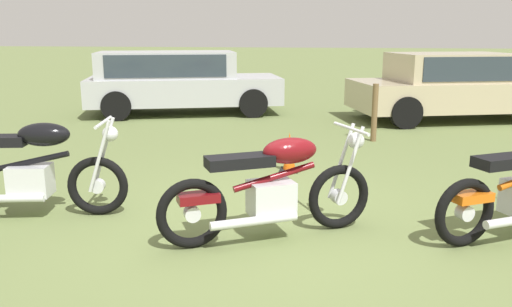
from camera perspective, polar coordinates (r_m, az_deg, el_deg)
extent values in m
plane|color=olive|center=(5.13, 1.19, -8.17)|extent=(120.00, 120.00, 0.00)
torus|color=black|center=(5.65, -16.91, -3.42)|extent=(0.63, 0.22, 0.62)
cylinder|color=silver|center=(5.65, -16.91, -3.42)|extent=(0.16, 0.13, 0.14)
cylinder|color=silver|center=(5.63, -16.33, 0.11)|extent=(0.27, 0.09, 0.74)
cylinder|color=silver|center=(5.46, -16.76, -0.32)|extent=(0.27, 0.09, 0.74)
cube|color=silver|center=(5.83, -23.44, -2.72)|extent=(0.45, 0.38, 0.32)
cylinder|color=black|center=(5.77, -23.34, -0.81)|extent=(0.76, 0.22, 0.22)
ellipsoid|color=black|center=(5.67, -22.17, 1.94)|extent=(0.56, 0.36, 0.24)
cylinder|color=silver|center=(5.47, -16.36, 3.31)|extent=(0.16, 0.63, 0.03)
sphere|color=silver|center=(5.48, -15.67, 2.09)|extent=(0.19, 0.19, 0.16)
cylinder|color=silver|center=(5.81, -25.89, -4.46)|extent=(0.80, 0.24, 0.08)
torus|color=black|center=(5.10, 9.06, -4.71)|extent=(0.60, 0.38, 0.63)
torus|color=black|center=(4.62, -7.01, -6.55)|extent=(0.60, 0.38, 0.63)
cylinder|color=silver|center=(5.10, 9.06, -4.71)|extent=(0.17, 0.15, 0.14)
cylinder|color=silver|center=(4.62, -7.01, -6.55)|extent=(0.17, 0.15, 0.14)
cylinder|color=silver|center=(5.11, 9.31, -0.81)|extent=(0.25, 0.16, 0.74)
cylinder|color=silver|center=(4.96, 10.30, -1.28)|extent=(0.25, 0.16, 0.74)
cube|color=silver|center=(4.80, 1.66, -4.90)|extent=(0.49, 0.45, 0.32)
cylinder|color=maroon|center=(4.75, 2.02, -2.57)|extent=(0.72, 0.43, 0.22)
ellipsoid|color=maroon|center=(4.75, 3.73, 0.31)|extent=(0.58, 0.48, 0.24)
cube|color=black|center=(4.60, -1.80, -0.86)|extent=(0.64, 0.50, 0.10)
cube|color=maroon|center=(4.58, -6.32, -4.82)|extent=(0.40, 0.33, 0.08)
cylinder|color=silver|center=(4.98, 10.35, 2.70)|extent=(0.33, 0.58, 0.03)
sphere|color=silver|center=(5.03, 10.89, 1.39)|extent=(0.22, 0.22, 0.16)
cylinder|color=silver|center=(4.63, -0.20, -7.41)|extent=(0.74, 0.45, 0.08)
torus|color=black|center=(4.97, 21.87, -6.02)|extent=(0.59, 0.39, 0.63)
cylinder|color=silver|center=(4.97, 21.87, -6.02)|extent=(0.17, 0.16, 0.14)
cube|color=black|center=(5.14, 25.69, -0.77)|extent=(0.64, 0.51, 0.10)
cube|color=orange|center=(4.97, 22.52, -4.39)|extent=(0.40, 0.34, 0.08)
cube|color=#B2B5BA|center=(12.33, -7.78, 6.92)|extent=(4.70, 3.04, 0.60)
cube|color=#B2B5BA|center=(12.28, -9.75, 9.54)|extent=(3.40, 2.47, 0.60)
cube|color=#2D3842|center=(12.28, -9.76, 9.63)|extent=(2.98, 2.36, 0.48)
cylinder|color=black|center=(13.29, -1.37, 6.48)|extent=(0.68, 0.41, 0.64)
cylinder|color=black|center=(11.65, -0.33, 5.54)|extent=(0.68, 0.41, 0.64)
cylinder|color=black|center=(13.25, -14.27, 6.06)|extent=(0.68, 0.41, 0.64)
cylinder|color=black|center=(11.60, -15.04, 5.06)|extent=(0.68, 0.41, 0.64)
cube|color=#BCAD8C|center=(12.08, 21.00, 6.04)|extent=(4.73, 3.05, 0.60)
cube|color=#BCAD8C|center=(11.96, 20.59, 8.81)|extent=(2.79, 2.29, 0.60)
cube|color=#2D3842|center=(11.96, 20.60, 8.90)|extent=(2.46, 2.21, 0.48)
cylinder|color=black|center=(13.60, 24.73, 5.43)|extent=(0.68, 0.40, 0.64)
cylinder|color=black|center=(12.26, 12.84, 5.59)|extent=(0.68, 0.40, 0.64)
cylinder|color=black|center=(10.69, 16.05, 4.34)|extent=(0.68, 0.40, 0.64)
cylinder|color=brown|center=(9.27, 12.84, 4.37)|extent=(0.10, 0.10, 1.00)
cone|color=#EA590F|center=(7.12, 3.71, 0.17)|extent=(0.18, 0.18, 0.54)
cube|color=black|center=(7.18, 3.68, -1.81)|extent=(0.25, 0.25, 0.03)
cylinder|color=white|center=(7.11, 3.71, 0.39)|extent=(0.12, 0.12, 0.07)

